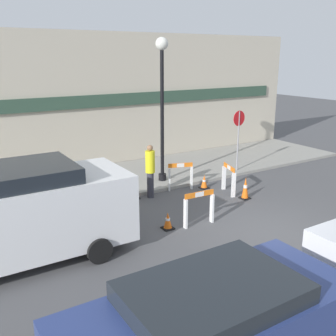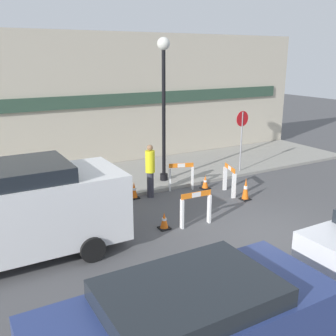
{
  "view_description": "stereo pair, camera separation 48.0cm",
  "coord_description": "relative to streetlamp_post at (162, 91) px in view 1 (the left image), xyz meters",
  "views": [
    {
      "loc": [
        -7.32,
        -6.55,
        4.57
      ],
      "look_at": [
        -0.74,
        3.98,
        1.0
      ],
      "focal_mm": 42.0,
      "sensor_mm": 36.0,
      "label": 1
    },
    {
      "loc": [
        -6.91,
        -6.8,
        4.57
      ],
      "look_at": [
        -0.74,
        3.98,
        1.0
      ],
      "focal_mm": 42.0,
      "sensor_mm": 36.0,
      "label": 2
    }
  ],
  "objects": [
    {
      "name": "barricade_3",
      "position": [
        -1.09,
        -3.77,
        -2.83
      ],
      "size": [
        0.93,
        0.19,
        0.99
      ],
      "rotation": [
        0.0,
        0.0,
        12.51
      ],
      "color": "white",
      "rests_on": "ground_plane"
    },
    {
      "name": "barricade_2",
      "position": [
        -2.57,
        -1.8,
        -2.75
      ],
      "size": [
        0.15,
        0.95,
        1.14
      ],
      "rotation": [
        0.0,
        0.0,
        10.98
      ],
      "color": "white",
      "rests_on": "ground_plane"
    },
    {
      "name": "barricade_1",
      "position": [
        0.13,
        -1.0,
        -2.84
      ],
      "size": [
        0.87,
        0.41,
        0.98
      ],
      "rotation": [
        0.0,
        0.0,
        9.1
      ],
      "color": "white",
      "rests_on": "ground_plane"
    },
    {
      "name": "sidewalk_slab",
      "position": [
        0.14,
        1.15,
        -3.31
      ],
      "size": [
        18.0,
        3.99,
        0.11
      ],
      "color": "gray",
      "rests_on": "ground_plane"
    },
    {
      "name": "person_worker",
      "position": [
        -1.13,
        -1.1,
        -2.4
      ],
      "size": [
        0.44,
        0.44,
        1.79
      ],
      "rotation": [
        0.0,
        0.0,
        -0.97
      ],
      "color": "#33333D",
      "rests_on": "ground_plane"
    },
    {
      "name": "traffic_cone_1",
      "position": [
        -1.96,
        -3.52,
        -3.14
      ],
      "size": [
        0.3,
        0.3,
        0.48
      ],
      "color": "black",
      "rests_on": "ground_plane"
    },
    {
      "name": "work_van",
      "position": [
        -5.93,
        -3.22,
        -2.14
      ],
      "size": [
        5.46,
        2.22,
        2.25
      ],
      "color": "white",
      "rests_on": "ground_plane"
    },
    {
      "name": "traffic_cone_2",
      "position": [
        0.95,
        -1.31,
        -3.14
      ],
      "size": [
        0.3,
        0.3,
        0.49
      ],
      "color": "black",
      "rests_on": "ground_plane"
    },
    {
      "name": "parked_car_0",
      "position": [
        -4.32,
        -8.4,
        -2.4
      ],
      "size": [
        4.2,
        1.88,
        1.72
      ],
      "color": "navy",
      "rests_on": "ground_plane"
    },
    {
      "name": "traffic_cone_4",
      "position": [
        -1.66,
        -0.95,
        -3.1
      ],
      "size": [
        0.3,
        0.3,
        0.56
      ],
      "color": "black",
      "rests_on": "ground_plane"
    },
    {
      "name": "barricade_0",
      "position": [
        1.34,
        -2.16,
        -2.83
      ],
      "size": [
        0.39,
        0.89,
        1.0
      ],
      "rotation": [
        0.0,
        0.0,
        7.55
      ],
      "color": "white",
      "rests_on": "ground_plane"
    },
    {
      "name": "traffic_cone_3",
      "position": [
        -2.12,
        -0.95,
        -3.07
      ],
      "size": [
        0.3,
        0.3,
        0.63
      ],
      "color": "black",
      "rests_on": "ground_plane"
    },
    {
      "name": "ground_plane",
      "position": [
        0.14,
        -5.35,
        -3.37
      ],
      "size": [
        60.0,
        60.0,
        0.0
      ],
      "primitive_type": "plane",
      "color": "#4C4C4F"
    },
    {
      "name": "traffic_cone_0",
      "position": [
        1.46,
        -2.87,
        -3.01
      ],
      "size": [
        0.3,
        0.3,
        0.74
      ],
      "color": "black",
      "rests_on": "ground_plane"
    },
    {
      "name": "streetlamp_post",
      "position": [
        0.0,
        0.0,
        0.0
      ],
      "size": [
        0.44,
        0.44,
        5.06
      ],
      "color": "black",
      "rests_on": "sidewalk_slab"
    },
    {
      "name": "storefront_facade",
      "position": [
        0.14,
        3.22,
        -0.62
      ],
      "size": [
        18.0,
        0.22,
        5.5
      ],
      "color": "#BCB29E",
      "rests_on": "ground_plane"
    },
    {
      "name": "stop_sign",
      "position": [
        3.24,
        -0.45,
        -1.66
      ],
      "size": [
        0.6,
        0.06,
        2.4
      ],
      "rotation": [
        0.0,
        0.0,
        3.22
      ],
      "color": "gray",
      "rests_on": "sidewalk_slab"
    }
  ]
}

